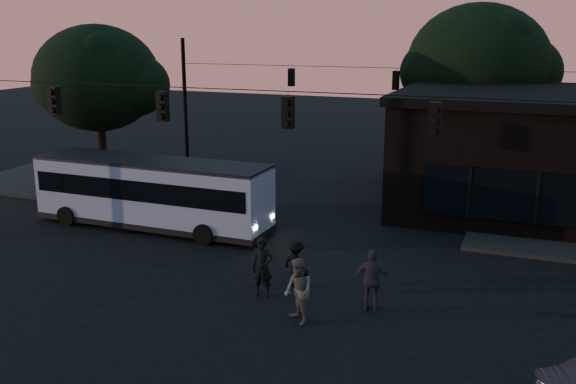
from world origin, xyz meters
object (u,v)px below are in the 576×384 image
(bus, at_px, (152,190))
(building, at_px, (576,154))
(pedestrian_d, at_px, (296,264))
(pedestrian_c, at_px, (372,280))
(pedestrian_b, at_px, (298,291))
(pedestrian_a, at_px, (262,267))

(bus, bearing_deg, building, 28.95)
(bus, height_order, pedestrian_d, bus)
(building, xyz_separation_m, pedestrian_c, (-5.84, -13.30, -1.76))
(building, bearing_deg, pedestrian_b, -117.07)
(pedestrian_a, relative_size, pedestrian_b, 1.00)
(building, relative_size, pedestrian_a, 8.18)
(building, relative_size, pedestrian_d, 10.07)
(pedestrian_a, relative_size, pedestrian_c, 0.99)
(pedestrian_c, bearing_deg, building, -118.70)
(building, height_order, pedestrian_d, building)
(pedestrian_d, bearing_deg, pedestrian_c, -175.79)
(pedestrian_a, height_order, pedestrian_c, pedestrian_c)
(building, height_order, pedestrian_c, building)
(pedestrian_a, distance_m, pedestrian_b, 2.17)
(pedestrian_a, relative_size, pedestrian_d, 1.23)
(building, xyz_separation_m, bus, (-16.31, -8.68, -1.10))
(pedestrian_c, height_order, pedestrian_d, pedestrian_c)
(bus, xyz_separation_m, pedestrian_a, (7.04, -4.80, -0.67))
(bus, distance_m, pedestrian_b, 10.70)
(pedestrian_c, distance_m, pedestrian_d, 2.87)
(pedestrian_b, bearing_deg, pedestrian_d, 155.79)
(bus, height_order, pedestrian_c, bus)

